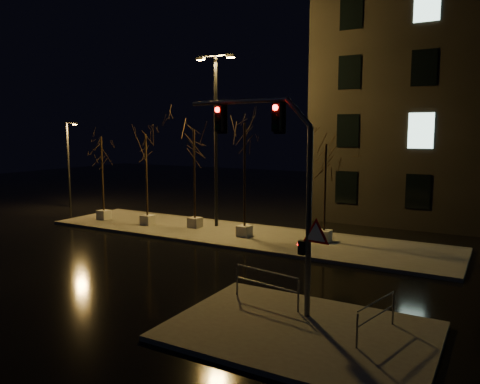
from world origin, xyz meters
The scene contains 13 objects.
ground centered at (0.00, 0.00, 0.00)m, with size 90.00×90.00×0.00m, color black.
median centered at (0.00, 6.00, 0.07)m, with size 22.00×5.00×0.15m, color #4E4A45.
sidewalk_corner centered at (7.50, -3.50, 0.07)m, with size 7.00×5.00×0.15m, color #4E4A45.
tree_0 centered at (-8.99, 5.41, 4.01)m, with size 1.80×1.80×5.09m.
tree_1 centered at (-5.57, 5.44, 4.17)m, with size 1.80×1.80×5.30m.
tree_2 centered at (-2.77, 6.16, 4.36)m, with size 1.80×1.80×5.55m.
tree_3 centered at (0.71, 5.57, 4.62)m, with size 1.80×1.80×5.89m.
tree_4 centered at (4.61, 6.53, 3.82)m, with size 1.80×1.80×4.84m.
traffic_signal_mast centered at (6.32, -2.43, 4.28)m, with size 5.10×0.84×6.28m.
streetlight_main centered at (-1.93, 7.07, 5.59)m, with size 2.35×0.33×9.42m.
streetlight_far centered at (-15.23, 8.27, 3.36)m, with size 1.20×0.30×6.11m.
guard_rail_a centered at (5.83, -2.23, 0.83)m, with size 2.38×0.45×1.04m.
guard_rail_b centered at (9.38, -2.91, 0.77)m, with size 0.52×1.97×0.96m.
Camera 1 is at (12.07, -14.83, 5.47)m, focal length 35.00 mm.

